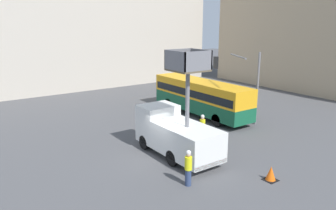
% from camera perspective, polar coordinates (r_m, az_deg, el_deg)
% --- Properties ---
extents(ground_plane, '(120.00, 120.00, 0.00)m').
position_cam_1_polar(ground_plane, '(20.24, -1.34, -9.28)').
color(ground_plane, '#4C4C4F').
extents(building_backdrop_far, '(44.00, 10.00, 17.91)m').
position_cam_1_polar(building_backdrop_far, '(43.37, -22.14, 14.46)').
color(building_backdrop_far, '#BCB2A3').
rests_on(building_backdrop_far, ground_plane).
extents(building_backdrop_side, '(10.00, 28.00, 13.33)m').
position_cam_1_polar(building_backdrop_side, '(44.11, 26.76, 10.99)').
color(building_backdrop_side, tan).
rests_on(building_backdrop_side, ground_plane).
extents(utility_truck, '(2.39, 6.18, 6.59)m').
position_cam_1_polar(utility_truck, '(20.15, 1.35, -4.69)').
color(utility_truck, silver).
rests_on(utility_truck, ground_plane).
extents(city_bus, '(2.44, 10.56, 3.06)m').
position_cam_1_polar(city_bus, '(29.01, 5.69, 1.72)').
color(city_bus, '#145638').
rests_on(city_bus, ground_plane).
extents(traffic_light_pole, '(3.35, 3.10, 5.81)m').
position_cam_1_polar(traffic_light_pole, '(26.26, 12.83, 4.90)').
color(traffic_light_pole, slate).
rests_on(traffic_light_pole, ground_plane).
extents(road_worker_near_truck, '(0.38, 0.38, 1.92)m').
position_cam_1_polar(road_worker_near_truck, '(16.78, 3.56, -10.87)').
color(road_worker_near_truck, navy).
rests_on(road_worker_near_truck, ground_plane).
extents(road_worker_directing, '(0.38, 0.38, 1.94)m').
position_cam_1_polar(road_worker_directing, '(22.74, 6.00, -4.00)').
color(road_worker_directing, navy).
rests_on(road_worker_directing, ground_plane).
extents(traffic_cone_near_truck, '(0.68, 0.68, 0.78)m').
position_cam_1_polar(traffic_cone_near_truck, '(18.33, 17.47, -11.35)').
color(traffic_cone_near_truck, black).
rests_on(traffic_cone_near_truck, ground_plane).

